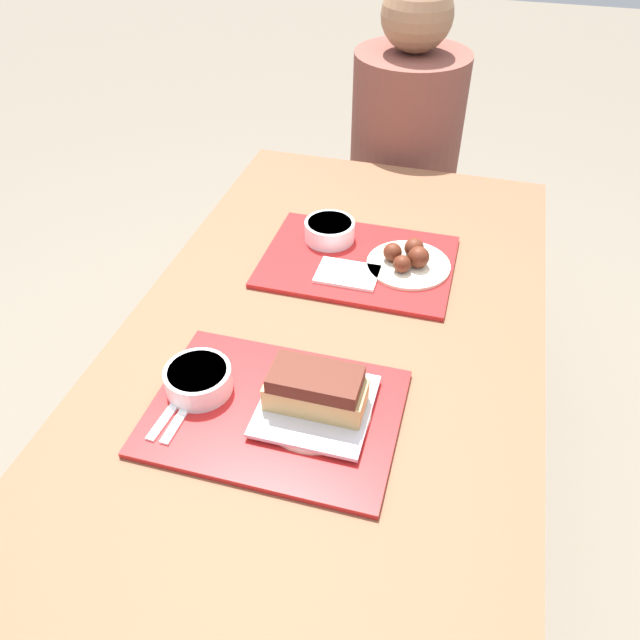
{
  "coord_description": "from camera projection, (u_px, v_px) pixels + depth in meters",
  "views": [
    {
      "loc": [
        0.23,
        -0.91,
        1.57
      ],
      "look_at": [
        -0.02,
        0.0,
        0.76
      ],
      "focal_mm": 35.0,
      "sensor_mm": 36.0,
      "label": 1
    }
  ],
  "objects": [
    {
      "name": "condiment_packet",
      "position": [
        296.0,
        382.0,
        1.15
      ],
      "size": [
        0.04,
        0.03,
        0.01
      ],
      "color": "#3F3F47",
      "rests_on": "tray_near"
    },
    {
      "name": "napkin_far",
      "position": [
        347.0,
        274.0,
        1.4
      ],
      "size": [
        0.14,
        0.1,
        0.01
      ],
      "color": "white",
      "rests_on": "tray_far"
    },
    {
      "name": "tray_near",
      "position": [
        275.0,
        412.0,
        1.1
      ],
      "size": [
        0.44,
        0.32,
        0.01
      ],
      "color": "red",
      "rests_on": "picnic_table"
    },
    {
      "name": "picnic_table",
      "position": [
        328.0,
        369.0,
        1.32
      ],
      "size": [
        0.85,
        1.56,
        0.72
      ],
      "color": "brown",
      "rests_on": "ground_plane"
    },
    {
      "name": "bowl_coleslaw_far",
      "position": [
        330.0,
        230.0,
        1.5
      ],
      "size": [
        0.12,
        0.12,
        0.05
      ],
      "color": "white",
      "rests_on": "tray_far"
    },
    {
      "name": "wings_plate_far",
      "position": [
        409.0,
        259.0,
        1.42
      ],
      "size": [
        0.19,
        0.19,
        0.06
      ],
      "color": "beige",
      "rests_on": "tray_far"
    },
    {
      "name": "ground_plane",
      "position": [
        326.0,
        530.0,
        1.73
      ],
      "size": [
        12.0,
        12.0,
        0.0
      ],
      "primitive_type": "plane",
      "color": "#706656"
    },
    {
      "name": "person_seated_across",
      "position": [
        407.0,
        127.0,
        1.98
      ],
      "size": [
        0.35,
        0.35,
        0.76
      ],
      "color": "brown",
      "rests_on": "picnic_bench_far"
    },
    {
      "name": "bowl_coleslaw_near",
      "position": [
        198.0,
        379.0,
        1.12
      ],
      "size": [
        0.12,
        0.12,
        0.05
      ],
      "color": "white",
      "rests_on": "tray_near"
    },
    {
      "name": "plastic_knife_near",
      "position": [
        187.0,
        407.0,
        1.1
      ],
      "size": [
        0.02,
        0.17,
        0.0
      ],
      "color": "white",
      "rests_on": "tray_near"
    },
    {
      "name": "picnic_bench_far",
      "position": [
        399.0,
        232.0,
        2.23
      ],
      "size": [
        0.81,
        0.28,
        0.43
      ],
      "color": "brown",
      "rests_on": "ground_plane"
    },
    {
      "name": "plastic_fork_near",
      "position": [
        175.0,
        405.0,
        1.11
      ],
      "size": [
        0.03,
        0.17,
        0.0
      ],
      "color": "white",
      "rests_on": "tray_near"
    },
    {
      "name": "tray_far",
      "position": [
        359.0,
        262.0,
        1.45
      ],
      "size": [
        0.44,
        0.32,
        0.01
      ],
      "color": "red",
      "rests_on": "picnic_table"
    },
    {
      "name": "brisket_sandwich_plate",
      "position": [
        316.0,
        396.0,
        1.08
      ],
      "size": [
        0.2,
        0.2,
        0.09
      ],
      "color": "beige",
      "rests_on": "tray_near"
    }
  ]
}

